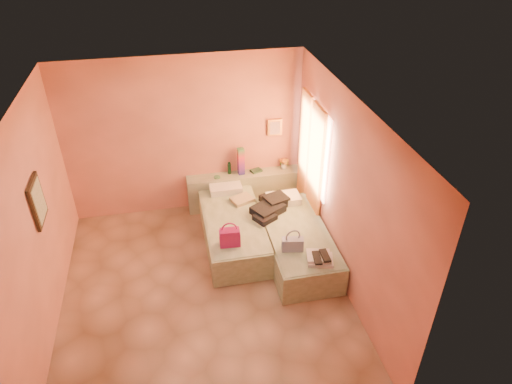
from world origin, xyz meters
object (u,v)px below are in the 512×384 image
Objects in this scene: bed_right at (296,243)px; flower_vase at (284,162)px; bed_left at (234,230)px; towel_stack at (320,258)px; water_bottle at (229,168)px; magenta_handbag at (230,237)px; headboard_ledge at (244,189)px; green_book at (256,171)px; blue_handbag at (293,244)px.

flower_vase reaches higher than bed_right.
bed_right is (0.90, -0.53, 0.00)m from bed_left.
towel_stack reaches higher than bed_right.
magenta_handbag is (-0.28, -1.78, -0.12)m from water_bottle.
towel_stack is (-0.09, -2.38, -0.22)m from flower_vase.
headboard_ledge is at bearing -15.46° from water_bottle.
water_bottle is (-0.25, 0.07, 0.43)m from headboard_ledge.
water_bottle is (0.12, 1.12, 0.51)m from bed_left.
headboard_ledge is 1.67m from bed_right.
headboard_ledge is at bearing 76.69° from magenta_handbag.
green_book reaches higher than bed_left.
headboard_ledge reaches higher than bed_right.
magenta_handbag is (-1.28, -1.76, -0.13)m from flower_vase.
blue_handbag is at bearing -74.17° from water_bottle.
magenta_handbag reaches higher than blue_handbag.
green_book is 0.53m from flower_vase.
bed_left is 9.10× the size of water_bottle.
bed_right is 8.44× the size of flower_vase.
towel_stack is at bearing -80.08° from bed_right.
blue_handbag is at bearing -53.34° from bed_left.
magenta_handbag is 0.86× the size of towel_stack.
blue_handbag reaches higher than headboard_ledge.
headboard_ledge is 8.65× the size of flower_vase.
flower_vase is (1.00, -0.02, 0.01)m from water_bottle.
headboard_ledge reaches higher than towel_stack.
magenta_handbag is at bearing -103.28° from bed_left.
headboard_ledge is 6.63× the size of blue_handbag.
headboard_ledge is at bearing 105.71° from towel_stack.
bed_right is at bearing -71.65° from headboard_ledge.
bed_left is at bearing -135.54° from flower_vase.
water_bottle reaches higher than headboard_ledge.
flower_vase reaches higher than magenta_handbag.
headboard_ledge is 9.33× the size of water_bottle.
headboard_ledge is 0.87m from flower_vase.
magenta_handbag is at bearing -125.99° from flower_vase.
green_book reaches higher than towel_stack.
green_book is 0.62× the size of blue_handbag.
flower_vase is 2.11m from blue_handbag.
headboard_ledge is 2.43m from towel_stack.
blue_handbag reaches higher than bed_right.
headboard_ledge is 2.06m from blue_handbag.
green_book is (0.60, 1.09, 0.42)m from bed_left.
flower_vase is 2.18m from magenta_handbag.
water_bottle reaches higher than blue_handbag.
water_bottle is at bearing 156.82° from green_book.
blue_handbag reaches higher than green_book.
green_book is at bearing -3.08° from water_bottle.
magenta_handbag is at bearing -98.92° from water_bottle.
bed_left and bed_right have the same top height.
magenta_handbag reaches higher than bed_left.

